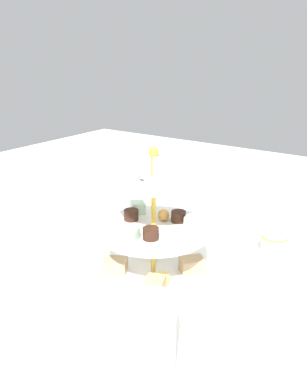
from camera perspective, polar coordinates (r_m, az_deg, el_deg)
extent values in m
plane|color=white|center=(0.83, 0.00, -12.16)|extent=(2.40, 2.40, 0.00)
cylinder|color=white|center=(0.82, 0.00, -11.87)|extent=(0.27, 0.27, 0.01)
cylinder|color=white|center=(0.78, 0.00, -5.36)|extent=(0.22, 0.22, 0.01)
cylinder|color=white|center=(0.74, 0.00, 1.91)|extent=(0.17, 0.17, 0.01)
cylinder|color=gold|center=(0.77, 0.00, -3.76)|extent=(0.01, 0.01, 0.26)
sphere|color=gold|center=(0.72, 0.00, 5.84)|extent=(0.02, 0.02, 0.02)
cube|color=tan|center=(0.88, -0.09, -8.08)|extent=(0.05, 0.06, 0.03)
cube|color=tan|center=(0.82, -5.64, -10.67)|extent=(0.06, 0.05, 0.03)
cube|color=tan|center=(0.75, 0.11, -13.72)|extent=(0.05, 0.06, 0.03)
cube|color=tan|center=(0.82, 5.63, -10.57)|extent=(0.06, 0.06, 0.03)
cylinder|color=#E5C660|center=(0.78, 1.05, -12.63)|extent=(0.04, 0.04, 0.01)
cylinder|color=#381E14|center=(0.79, 3.68, -3.59)|extent=(0.03, 0.03, 0.02)
cylinder|color=#381E14|center=(0.80, -3.27, -3.34)|extent=(0.03, 0.03, 0.02)
cylinder|color=#381E14|center=(0.72, -0.41, -6.08)|extent=(0.03, 0.03, 0.02)
cube|color=silver|center=(0.77, 5.85, -4.36)|extent=(0.04, 0.04, 0.02)
cube|color=silver|center=(0.83, -2.35, -2.26)|extent=(0.04, 0.04, 0.02)
cube|color=silver|center=(0.71, -3.55, -6.31)|extent=(0.04, 0.04, 0.02)
sphere|color=gold|center=(0.80, 1.27, -3.31)|extent=(0.02, 0.02, 0.02)
cylinder|color=beige|center=(0.71, 3.29, 2.36)|extent=(0.03, 0.03, 0.02)
cylinder|color=beige|center=(0.78, 0.10, 3.96)|extent=(0.03, 0.03, 0.02)
cylinder|color=beige|center=(0.71, -3.39, 2.42)|extent=(0.03, 0.03, 0.02)
cylinder|color=white|center=(0.73, 1.23, 3.77)|extent=(0.04, 0.04, 0.04)
cube|color=silver|center=(0.74, -3.66, 2.40)|extent=(0.09, 0.03, 0.00)
cube|color=silver|center=(0.69, 1.43, 1.32)|extent=(0.09, 0.04, 0.00)
cylinder|color=silver|center=(0.57, -0.43, -21.03)|extent=(0.07, 0.07, 0.13)
cylinder|color=silver|center=(1.01, 10.27, -3.78)|extent=(0.06, 0.06, 0.08)
cylinder|color=white|center=(0.94, 17.04, -8.63)|extent=(0.09, 0.09, 0.01)
cylinder|color=white|center=(0.93, 17.19, -7.25)|extent=(0.06, 0.06, 0.04)
cylinder|color=gold|center=(0.92, 17.31, -6.22)|extent=(0.06, 0.06, 0.01)
cylinder|color=silver|center=(1.02, -3.91, -2.67)|extent=(0.06, 0.06, 0.10)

